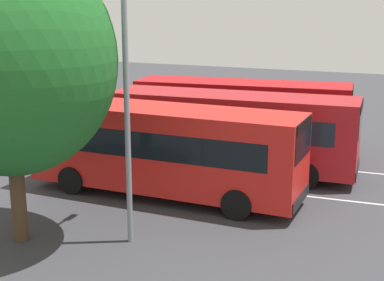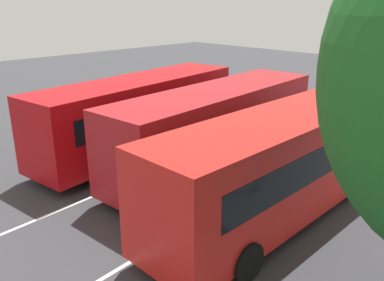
{
  "view_description": "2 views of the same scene",
  "coord_description": "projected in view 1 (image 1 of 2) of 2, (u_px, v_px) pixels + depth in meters",
  "views": [
    {
      "loc": [
        8.03,
        -20.8,
        6.81
      ],
      "look_at": [
        -0.77,
        -0.61,
        1.37
      ],
      "focal_mm": 52.28,
      "sensor_mm": 36.0,
      "label": 1
    },
    {
      "loc": [
        -10.34,
        -9.52,
        6.32
      ],
      "look_at": [
        -0.12,
        0.7,
        1.3
      ],
      "focal_mm": 37.94,
      "sensor_mm": 36.0,
      "label": 2
    }
  ],
  "objects": [
    {
      "name": "bus_center_right",
      "position": [
        242.0,
        112.0,
        26.3
      ],
      "size": [
        10.2,
        3.66,
        3.23
      ],
      "rotation": [
        0.0,
        0.0,
        0.12
      ],
      "color": "#B70C11",
      "rests_on": "ground"
    },
    {
      "name": "bus_center_left",
      "position": [
        233.0,
        130.0,
        22.73
      ],
      "size": [
        10.13,
        3.24,
        3.23
      ],
      "rotation": [
        0.0,
        0.0,
        0.08
      ],
      "color": "#AD191E",
      "rests_on": "ground"
    },
    {
      "name": "ground_plane",
      "position": [
        215.0,
        171.0,
        23.26
      ],
      "size": [
        73.23,
        73.23,
        0.0
      ],
      "primitive_type": "plane",
      "color": "#38383D"
    },
    {
      "name": "bus_far_left",
      "position": [
        164.0,
        148.0,
        19.89
      ],
      "size": [
        9.99,
        2.66,
        3.23
      ],
      "rotation": [
        0.0,
        0.0,
        0.0
      ],
      "color": "red",
      "rests_on": "ground"
    },
    {
      "name": "depot_tree",
      "position": [
        7.0,
        59.0,
        15.29
      ],
      "size": [
        6.2,
        5.58,
        8.57
      ],
      "color": "#4C3823",
      "rests_on": "ground"
    },
    {
      "name": "street_lamp",
      "position": [
        130.0,
        84.0,
        15.52
      ],
      "size": [
        0.28,
        2.61,
        8.03
      ],
      "rotation": [
        0.0,
        0.0,
        1.61
      ],
      "color": "gray",
      "rests_on": "ground"
    },
    {
      "name": "lane_stripe_outer_left",
      "position": [
        197.0,
        184.0,
        21.59
      ],
      "size": [
        15.36,
        1.14,
        0.01
      ],
      "primitive_type": "cube",
      "rotation": [
        0.0,
        0.0,
        0.07
      ],
      "color": "silver",
      "rests_on": "ground"
    },
    {
      "name": "lane_stripe_inner_left",
      "position": [
        230.0,
        159.0,
        24.93
      ],
      "size": [
        15.36,
        1.14,
        0.01
      ],
      "primitive_type": "cube",
      "rotation": [
        0.0,
        0.0,
        0.07
      ],
      "color": "silver",
      "rests_on": "ground"
    }
  ]
}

